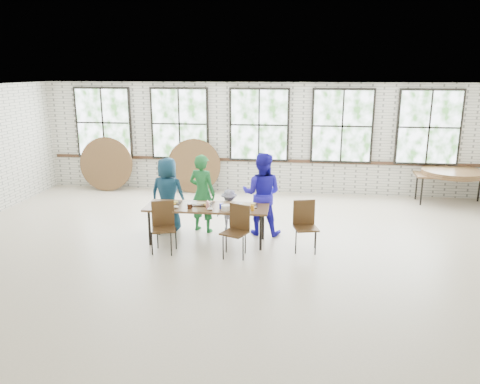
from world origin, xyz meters
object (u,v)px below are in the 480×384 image
object	(u,v)px
storage_table	(452,177)
chair_near_left	(163,222)
chair_near_right	(237,226)
dining_table	(207,209)

from	to	relation	value
storage_table	chair_near_left	bearing A→B (deg)	-145.16
storage_table	chair_near_right	bearing A→B (deg)	-138.09
chair_near_left	chair_near_right	bearing A→B (deg)	-19.44
storage_table	dining_table	bearing A→B (deg)	-145.66
chair_near_right	dining_table	bearing A→B (deg)	163.31
dining_table	chair_near_right	size ratio (longest dim) A/B	2.54
chair_near_left	storage_table	bearing A→B (deg)	14.95
chair_near_left	storage_table	xyz separation A→B (m)	(6.34, 4.07, 0.13)
chair_near_right	storage_table	size ratio (longest dim) A/B	0.52
chair_near_right	storage_table	xyz separation A→B (m)	(4.94, 4.11, 0.13)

